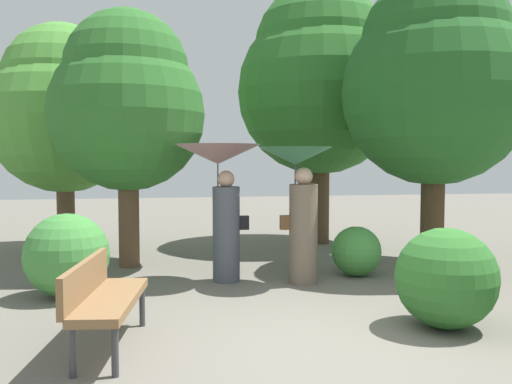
# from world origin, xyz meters

# --- Properties ---
(ground_plane) EXTENTS (40.00, 40.00, 0.00)m
(ground_plane) POSITION_xyz_m (0.00, 0.00, 0.00)
(ground_plane) COLOR #6B665B
(person_left) EXTENTS (1.24, 1.24, 1.98)m
(person_left) POSITION_xyz_m (-0.61, 2.79, 1.46)
(person_left) COLOR #474C56
(person_left) RESTS_ON ground
(person_right) EXTENTS (1.04, 1.04, 1.94)m
(person_right) POSITION_xyz_m (0.47, 2.44, 1.31)
(person_right) COLOR #6B5B4C
(person_right) RESTS_ON ground
(park_bench) EXTENTS (0.69, 1.55, 0.83)m
(park_bench) POSITION_xyz_m (-2.02, 0.21, 0.51)
(park_bench) COLOR #38383D
(park_bench) RESTS_ON ground
(tree_near_left) EXTENTS (2.86, 2.86, 4.37)m
(tree_near_left) POSITION_xyz_m (-3.27, 6.08, 2.77)
(tree_near_left) COLOR brown
(tree_near_left) RESTS_ON ground
(tree_near_right) EXTENTS (3.00, 3.00, 4.80)m
(tree_near_right) POSITION_xyz_m (2.92, 3.20, 3.08)
(tree_near_right) COLOR #42301E
(tree_near_right) RESTS_ON ground
(tree_mid_left) EXTENTS (2.51, 2.51, 4.18)m
(tree_mid_left) POSITION_xyz_m (-1.97, 4.12, 2.72)
(tree_mid_left) COLOR brown
(tree_mid_left) RESTS_ON ground
(tree_mid_right) EXTENTS (3.44, 3.44, 5.40)m
(tree_mid_right) POSITION_xyz_m (1.85, 5.99, 3.44)
(tree_mid_right) COLOR #4C3823
(tree_mid_right) RESTS_ON ground
(bush_path_right) EXTENTS (1.08, 1.08, 1.08)m
(bush_path_right) POSITION_xyz_m (-2.66, 2.27, 0.54)
(bush_path_right) COLOR #428C3D
(bush_path_right) RESTS_ON ground
(bush_behind_bench) EXTENTS (1.06, 1.06, 1.06)m
(bush_behind_bench) POSITION_xyz_m (1.46, 0.21, 0.53)
(bush_behind_bench) COLOR #2D6B28
(bush_behind_bench) RESTS_ON ground
(bush_far_side) EXTENTS (0.75, 0.75, 0.75)m
(bush_far_side) POSITION_xyz_m (1.45, 2.77, 0.38)
(bush_far_side) COLOR #428C3D
(bush_far_side) RESTS_ON ground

